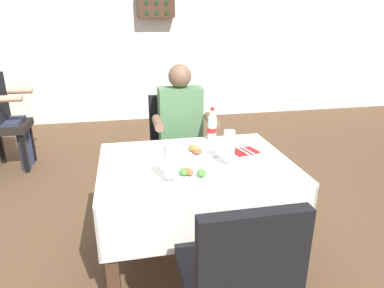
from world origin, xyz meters
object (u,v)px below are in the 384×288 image
object	(u,v)px
beer_glass_left	(170,163)
wall_bottle_rack	(156,3)
chair_far_diner_seat	(175,144)
plate_near_camera	(192,175)
background_patron	(0,107)
plate_far_diner	(196,151)
seated_diner_far	(182,131)
beer_glass_middle	(229,147)
main_dining_table	(195,184)
cola_bottle_primary	(212,126)
napkin_cutlery_set	(245,151)
chair_near_camera_side	(236,277)

from	to	relation	value
beer_glass_left	wall_bottle_rack	size ratio (longest dim) A/B	0.41
chair_far_diner_seat	wall_bottle_rack	size ratio (longest dim) A/B	1.73
plate_near_camera	background_patron	xyz separation A→B (m)	(-1.68, 2.18, -0.05)
plate_far_diner	beer_glass_left	xyz separation A→B (m)	(-0.24, -0.40, 0.10)
beer_glass_left	wall_bottle_rack	world-z (taller)	wall_bottle_rack
beer_glass_left	background_patron	size ratio (longest dim) A/B	0.18
seated_diner_far	beer_glass_middle	world-z (taller)	seated_diner_far
main_dining_table	cola_bottle_primary	xyz separation A→B (m)	(0.21, 0.37, 0.27)
chair_far_diner_seat	background_patron	xyz separation A→B (m)	(-1.75, 1.11, 0.16)
beer_glass_middle	cola_bottle_primary	bearing A→B (deg)	88.08
plate_near_camera	beer_glass_left	distance (m)	0.17
main_dining_table	beer_glass_middle	bearing A→B (deg)	-26.96
chair_far_diner_seat	beer_glass_middle	size ratio (longest dim) A/B	4.37
seated_diner_far	napkin_cutlery_set	world-z (taller)	seated_diner_far
chair_near_camera_side	wall_bottle_rack	size ratio (longest dim) A/B	1.73
chair_far_diner_seat	beer_glass_left	size ratio (longest dim) A/B	4.25
beer_glass_middle	beer_glass_left	bearing A→B (deg)	-156.30
main_dining_table	beer_glass_middle	size ratio (longest dim) A/B	5.43
wall_bottle_rack	cola_bottle_primary	bearing A→B (deg)	-89.08
main_dining_table	chair_far_diner_seat	xyz separation A→B (m)	(0.00, 0.84, -0.02)
plate_far_diner	cola_bottle_primary	distance (m)	0.30
beer_glass_middle	background_patron	size ratio (longest dim) A/B	0.18
beer_glass_middle	napkin_cutlery_set	world-z (taller)	beer_glass_middle
main_dining_table	beer_glass_left	distance (m)	0.44
main_dining_table	background_patron	distance (m)	2.62
main_dining_table	napkin_cutlery_set	size ratio (longest dim) A/B	6.14
chair_far_diner_seat	plate_far_diner	bearing A→B (deg)	-86.89
plate_far_diner	wall_bottle_rack	size ratio (longest dim) A/B	0.43
chair_near_camera_side	plate_near_camera	bearing A→B (deg)	96.40
plate_near_camera	wall_bottle_rack	size ratio (longest dim) A/B	0.40
chair_near_camera_side	seated_diner_far	world-z (taller)	seated_diner_far
main_dining_table	cola_bottle_primary	distance (m)	0.50
main_dining_table	napkin_cutlery_set	world-z (taller)	napkin_cutlery_set
beer_glass_left	main_dining_table	bearing A→B (deg)	53.56
beer_glass_left	wall_bottle_rack	xyz separation A→B (m)	(0.35, 3.89, 0.99)
plate_near_camera	napkin_cutlery_set	distance (m)	0.54
beer_glass_left	cola_bottle_primary	bearing A→B (deg)	57.58
beer_glass_middle	chair_near_camera_side	bearing A→B (deg)	-104.38
seated_diner_far	plate_far_diner	distance (m)	0.60
plate_near_camera	napkin_cutlery_set	bearing A→B (deg)	36.56
main_dining_table	wall_bottle_rack	distance (m)	3.84
main_dining_table	plate_near_camera	xyz separation A→B (m)	(-0.07, -0.23, 0.18)
plate_near_camera	beer_glass_middle	world-z (taller)	beer_glass_middle
beer_glass_middle	wall_bottle_rack	size ratio (longest dim) A/B	0.40
main_dining_table	wall_bottle_rack	bearing A→B (deg)	87.56
chair_far_diner_seat	plate_far_diner	world-z (taller)	chair_far_diner_seat
main_dining_table	seated_diner_far	world-z (taller)	seated_diner_far
chair_far_diner_seat	plate_far_diner	size ratio (longest dim) A/B	4.00
seated_diner_far	chair_near_camera_side	bearing A→B (deg)	-91.41
plate_far_diner	cola_bottle_primary	xyz separation A→B (m)	(0.17, 0.23, 0.09)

